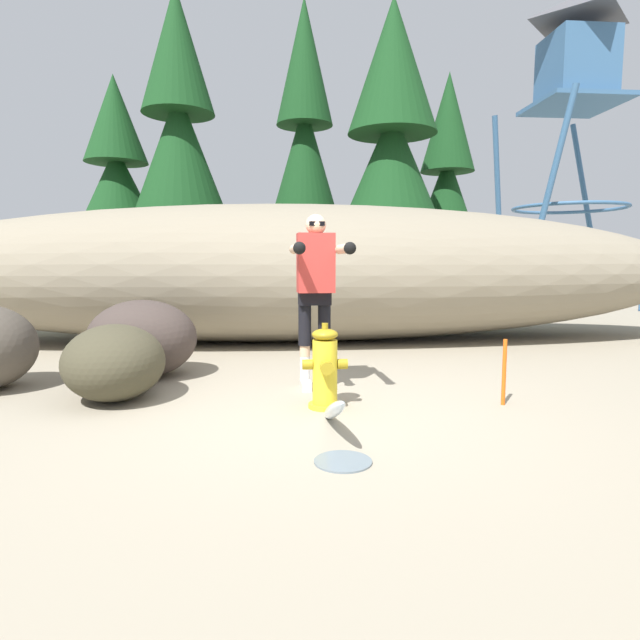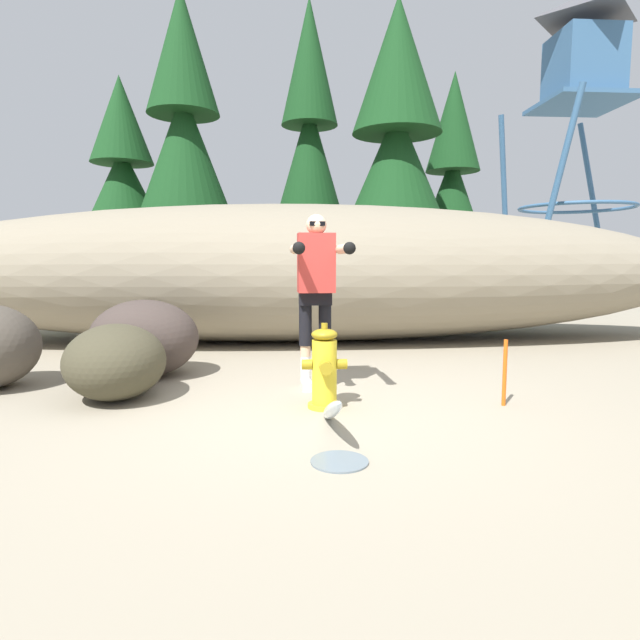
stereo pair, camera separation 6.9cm
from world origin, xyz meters
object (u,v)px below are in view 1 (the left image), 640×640
at_px(boulder_large, 143,339).
at_px(boulder_mid, 114,362).
at_px(watchtower, 576,75).
at_px(survey_stake, 504,372).
at_px(fire_hydrant, 325,369).
at_px(utility_worker, 316,280).

relative_size(boulder_large, boulder_mid, 1.07).
height_order(boulder_mid, watchtower, watchtower).
xyz_separation_m(boulder_large, boulder_mid, (-0.02, -0.96, -0.08)).
bearing_deg(watchtower, boulder_large, -138.57).
distance_m(boulder_large, boulder_mid, 0.96).
relative_size(boulder_mid, survey_stake, 1.85).
xyz_separation_m(fire_hydrant, survey_stake, (1.62, -0.04, -0.05)).
height_order(fire_hydrant, boulder_mid, fire_hydrant).
bearing_deg(survey_stake, watchtower, 57.98).
distance_m(fire_hydrant, utility_worker, 1.02).
xyz_separation_m(boulder_large, watchtower, (9.89, 8.73, 6.02)).
distance_m(fire_hydrant, boulder_mid, 1.99).
bearing_deg(fire_hydrant, watchtower, 51.79).
bearing_deg(boulder_large, watchtower, 41.43).
distance_m(watchtower, survey_stake, 13.48).
bearing_deg(survey_stake, utility_worker, 156.84).
bearing_deg(boulder_large, boulder_mid, -91.46).
bearing_deg(survey_stake, boulder_mid, 172.26).
bearing_deg(fire_hydrant, survey_stake, -1.35).
distance_m(boulder_large, watchtower, 14.50).
distance_m(utility_worker, boulder_large, 2.13).
xyz_separation_m(utility_worker, boulder_mid, (-1.90, -0.22, -0.76)).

